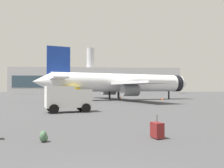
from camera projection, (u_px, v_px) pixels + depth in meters
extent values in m
cylinder|color=white|center=(122.00, 83.00, 48.48)|extent=(29.64, 13.20, 3.80)
cone|color=white|center=(183.00, 83.00, 54.71)|extent=(3.43, 4.19, 3.61)
cone|color=white|center=(42.00, 82.00, 42.09)|extent=(4.13, 4.26, 3.42)
cylinder|color=black|center=(176.00, 83.00, 53.86)|extent=(2.57, 4.12, 3.88)
cube|color=white|center=(105.00, 85.00, 55.47)|extent=(9.67, 16.69, 0.36)
cube|color=white|center=(136.00, 83.00, 40.70)|extent=(9.67, 16.69, 0.36)
cylinder|color=gray|center=(109.00, 90.00, 53.13)|extent=(3.74, 3.11, 2.20)
cylinder|color=gray|center=(130.00, 90.00, 42.98)|extent=(3.74, 3.11, 2.20)
cube|color=#193899|center=(59.00, 63.00, 43.37)|extent=(4.28, 1.75, 6.40)
cube|color=white|center=(53.00, 79.00, 46.06)|extent=(4.38, 6.52, 0.24)
cube|color=white|center=(59.00, 78.00, 40.16)|extent=(4.38, 6.52, 0.24)
cylinder|color=black|center=(169.00, 95.00, 53.03)|extent=(0.36, 0.36, 1.80)
cylinder|color=black|center=(110.00, 96.00, 49.86)|extent=(0.44, 0.44, 1.80)
cylinder|color=black|center=(118.00, 96.00, 45.43)|extent=(0.44, 0.44, 1.80)
cube|color=yellow|center=(74.00, 93.00, 42.13)|extent=(2.31, 2.63, 2.04)
cube|color=#1E232D|center=(77.00, 91.00, 41.95)|extent=(0.73, 1.90, 0.84)
cube|color=yellow|center=(62.00, 92.00, 42.76)|extent=(3.67, 3.10, 2.40)
cylinder|color=black|center=(77.00, 99.00, 43.18)|extent=(0.92, 0.50, 0.90)
cylinder|color=black|center=(72.00, 99.00, 40.96)|extent=(0.92, 0.50, 0.90)
cylinder|color=black|center=(61.00, 99.00, 44.07)|extent=(0.92, 0.50, 0.90)
cylinder|color=black|center=(55.00, 99.00, 41.85)|extent=(0.92, 0.50, 0.90)
cube|color=white|center=(81.00, 98.00, 23.10)|extent=(2.30, 2.46, 1.78)
cube|color=#1E232D|center=(88.00, 94.00, 23.39)|extent=(0.65, 1.73, 0.74)
cube|color=white|center=(59.00, 97.00, 22.26)|extent=(3.14, 2.74, 2.10)
cylinder|color=black|center=(81.00, 106.00, 24.13)|extent=(0.92, 0.49, 0.90)
cylinder|color=black|center=(86.00, 108.00, 22.19)|extent=(0.92, 0.49, 0.90)
cylinder|color=black|center=(51.00, 107.00, 22.95)|extent=(0.92, 0.49, 0.90)
cylinder|color=black|center=(54.00, 109.00, 21.01)|extent=(0.92, 0.49, 0.90)
cube|color=#F2590C|center=(69.00, 102.00, 40.75)|extent=(0.44, 0.44, 0.04)
cone|color=#F2590C|center=(69.00, 100.00, 40.76)|extent=(0.36, 0.36, 0.79)
cylinder|color=white|center=(69.00, 99.00, 40.76)|extent=(0.23, 0.23, 0.10)
cube|color=#F2590C|center=(120.00, 99.00, 53.24)|extent=(0.44, 0.44, 0.04)
cone|color=#F2590C|center=(120.00, 98.00, 53.25)|extent=(0.36, 0.36, 0.56)
cylinder|color=white|center=(120.00, 98.00, 53.25)|extent=(0.23, 0.23, 0.10)
cube|color=#F2590C|center=(162.00, 100.00, 48.38)|extent=(0.44, 0.44, 0.04)
cone|color=#F2590C|center=(162.00, 98.00, 48.39)|extent=(0.36, 0.36, 0.57)
cylinder|color=white|center=(162.00, 98.00, 48.39)|extent=(0.23, 0.23, 0.10)
cube|color=maroon|center=(157.00, 130.00, 10.53)|extent=(0.56, 0.72, 0.70)
cylinder|color=black|center=(157.00, 119.00, 10.54)|extent=(0.02, 0.02, 0.36)
cylinder|color=black|center=(155.00, 137.00, 10.73)|extent=(0.09, 0.05, 0.08)
cylinder|color=black|center=(160.00, 139.00, 10.31)|extent=(0.09, 0.05, 0.08)
ellipsoid|color=#476B4C|center=(43.00, 136.00, 9.81)|extent=(0.32, 0.40, 0.48)
ellipsoid|color=#476B4C|center=(47.00, 138.00, 9.82)|extent=(0.12, 0.28, 0.24)
cube|color=#B2B2B7|center=(96.00, 81.00, 131.79)|extent=(93.80, 17.42, 14.24)
cube|color=#334756|center=(96.00, 82.00, 123.03)|extent=(89.11, 0.10, 6.41)
cylinder|color=#B2B2B7|center=(91.00, 58.00, 131.87)|extent=(4.40, 4.40, 12.00)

